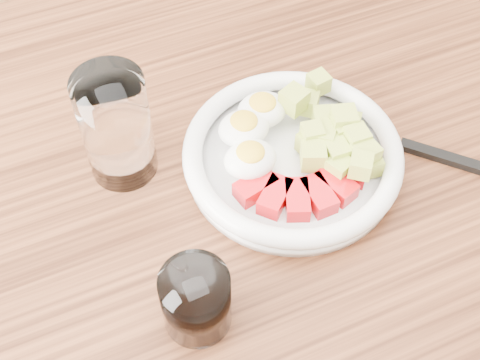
% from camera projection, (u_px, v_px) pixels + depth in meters
% --- Properties ---
extents(dining_table, '(1.50, 0.90, 0.77)m').
position_uv_depth(dining_table, '(251.00, 246.00, 0.83)').
color(dining_table, brown).
rests_on(dining_table, ground).
extents(bowl, '(0.25, 0.25, 0.07)m').
position_uv_depth(bowl, '(293.00, 153.00, 0.75)').
color(bowl, white).
rests_on(bowl, dining_table).
extents(fork, '(0.15, 0.16, 0.01)m').
position_uv_depth(fork, '(466.00, 164.00, 0.77)').
color(fork, black).
rests_on(fork, dining_table).
extents(water_glass, '(0.08, 0.08, 0.14)m').
position_uv_depth(water_glass, '(116.00, 127.00, 0.72)').
color(water_glass, white).
rests_on(water_glass, dining_table).
extents(coffee_glass, '(0.07, 0.07, 0.08)m').
position_uv_depth(coffee_glass, '(196.00, 300.00, 0.63)').
color(coffee_glass, white).
rests_on(coffee_glass, dining_table).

